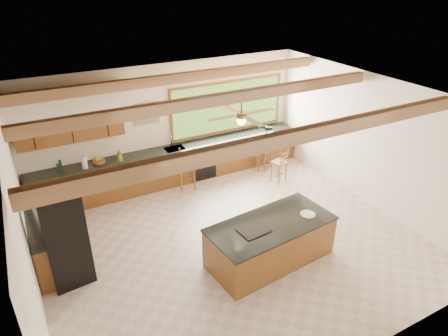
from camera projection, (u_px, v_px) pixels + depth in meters
ground at (230, 240)px, 8.21m from camera, size 7.20×7.20×0.00m
room_shell at (207, 131)px, 7.65m from camera, size 7.27×6.54×3.02m
counter_run at (150, 178)px, 9.63m from camera, size 7.12×3.10×1.22m
island at (270, 241)px, 7.51m from camera, size 2.47×1.33×0.85m
refrigerator at (64, 238)px, 6.84m from camera, size 0.75×0.73×1.75m
bar_stool_a at (188, 163)px, 9.82m from camera, size 0.54×0.54×1.18m
bar_stool_b at (265, 148)px, 10.83m from camera, size 0.49×0.49×1.06m
bar_stool_c at (281, 163)px, 10.16m from camera, size 0.41×0.41×0.94m
bar_stool_d at (262, 148)px, 10.78m from camera, size 0.41×0.41×1.08m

